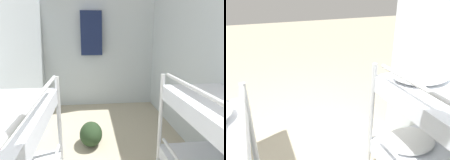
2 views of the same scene
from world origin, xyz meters
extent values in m
cube|color=silver|center=(1.22, 2.45, 1.15)|extent=(0.06, 5.02, 2.30)
cube|color=silver|center=(0.00, 4.93, 1.15)|extent=(2.50, 0.06, 2.30)
cylinder|color=silver|center=(-0.54, 2.45, 0.59)|extent=(0.04, 0.04, 1.19)
cylinder|color=silver|center=(-0.54, 1.51, 1.21)|extent=(0.03, 1.64, 0.03)
cylinder|color=silver|center=(0.54, 2.45, 0.59)|extent=(0.04, 0.04, 1.19)
cylinder|color=silver|center=(0.54, 1.51, 1.21)|extent=(0.03, 1.64, 0.03)
ellipsoid|color=#23381E|center=(-0.22, 3.18, 0.16)|extent=(0.33, 0.46, 0.33)
cube|color=#192347|center=(-0.17, 4.78, 1.60)|extent=(0.44, 0.12, 0.90)
camera|label=1|loc=(-0.21, 0.50, 1.59)|focal=32.00mm
camera|label=2|loc=(0.46, 2.11, 1.81)|focal=35.00mm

